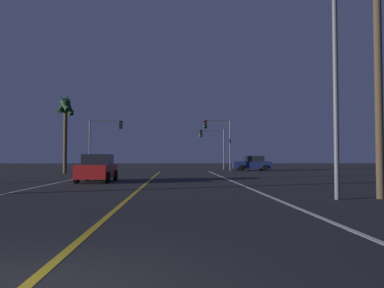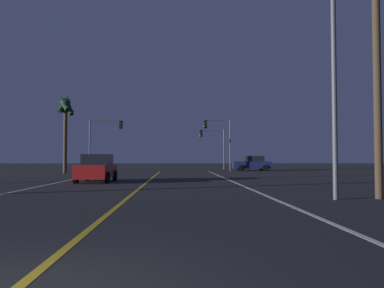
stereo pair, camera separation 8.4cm
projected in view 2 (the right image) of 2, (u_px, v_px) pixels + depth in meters
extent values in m
cube|color=silver|center=(244.00, 186.00, 19.66)|extent=(0.16, 43.50, 0.01)
cube|color=silver|center=(37.00, 187.00, 19.24)|extent=(0.16, 43.50, 0.01)
cube|color=gold|center=(142.00, 187.00, 19.45)|extent=(0.16, 43.50, 0.01)
cylinder|color=black|center=(241.00, 168.00, 42.75)|extent=(0.68, 0.22, 0.68)
cylinder|color=black|center=(239.00, 168.00, 44.55)|extent=(0.68, 0.22, 0.68)
cylinder|color=black|center=(265.00, 168.00, 42.86)|extent=(0.68, 0.22, 0.68)
cylinder|color=black|center=(262.00, 168.00, 44.66)|extent=(0.68, 0.22, 0.68)
cube|color=navy|center=(252.00, 165.00, 43.72)|extent=(4.30, 1.80, 0.80)
cube|color=black|center=(254.00, 159.00, 43.75)|extent=(2.10, 1.60, 0.64)
cube|color=red|center=(271.00, 164.00, 43.20)|extent=(0.08, 0.24, 0.16)
cube|color=red|center=(269.00, 164.00, 44.40)|extent=(0.08, 0.24, 0.16)
cylinder|color=black|center=(107.00, 177.00, 22.00)|extent=(0.22, 0.68, 0.68)
cylinder|color=black|center=(76.00, 178.00, 21.93)|extent=(0.22, 0.68, 0.68)
cylinder|color=black|center=(115.00, 175.00, 24.69)|extent=(0.22, 0.68, 0.68)
cylinder|color=black|center=(87.00, 175.00, 24.62)|extent=(0.22, 0.68, 0.68)
cube|color=maroon|center=(97.00, 171.00, 23.32)|extent=(1.80, 4.30, 0.80)
cube|color=black|center=(98.00, 159.00, 23.60)|extent=(1.60, 2.10, 0.64)
cube|color=red|center=(112.00, 169.00, 25.45)|extent=(0.24, 0.08, 0.16)
cube|color=red|center=(94.00, 169.00, 25.40)|extent=(0.24, 0.08, 0.16)
cylinder|color=#4C4C51|center=(230.00, 145.00, 42.08)|extent=(0.14, 0.14, 5.70)
cylinder|color=#4C4C51|center=(218.00, 120.00, 42.13)|extent=(2.72, 0.10, 0.10)
cube|color=black|center=(206.00, 124.00, 42.06)|extent=(0.28, 0.36, 0.90)
sphere|color=#3A0605|center=(204.00, 122.00, 42.06)|extent=(0.20, 0.20, 0.20)
sphere|color=#3C2706|center=(204.00, 124.00, 42.05)|extent=(0.20, 0.20, 0.20)
sphere|color=#19E059|center=(204.00, 127.00, 42.04)|extent=(0.20, 0.20, 0.20)
cylinder|color=#4C4C51|center=(90.00, 146.00, 41.46)|extent=(0.14, 0.14, 5.62)
cylinder|color=#4C4C51|center=(105.00, 121.00, 41.63)|extent=(3.37, 0.10, 0.10)
cube|color=black|center=(121.00, 125.00, 41.68)|extent=(0.28, 0.36, 0.90)
sphere|color=#3A0605|center=(122.00, 122.00, 41.70)|extent=(0.20, 0.20, 0.20)
sphere|color=#3C2706|center=(122.00, 125.00, 41.68)|extent=(0.20, 0.20, 0.20)
sphere|color=#19E059|center=(122.00, 127.00, 41.67)|extent=(0.20, 0.20, 0.20)
cylinder|color=#4C4C51|center=(224.00, 150.00, 47.56)|extent=(0.14, 0.14, 5.03)
cylinder|color=#4C4C51|center=(213.00, 130.00, 47.59)|extent=(2.85, 0.10, 0.10)
cube|color=black|center=(201.00, 133.00, 47.52)|extent=(0.28, 0.36, 0.90)
sphere|color=#3A0605|center=(200.00, 131.00, 47.52)|extent=(0.20, 0.20, 0.20)
sphere|color=#3C2706|center=(200.00, 133.00, 47.51)|extent=(0.20, 0.20, 0.20)
sphere|color=#19E059|center=(200.00, 136.00, 47.50)|extent=(0.20, 0.20, 0.20)
cylinder|color=#4C4C51|center=(334.00, 82.00, 13.57)|extent=(0.18, 0.18, 8.41)
cylinder|color=#423323|center=(377.00, 66.00, 13.82)|extent=(0.28, 0.28, 9.63)
cylinder|color=#473826|center=(65.00, 139.00, 36.72)|extent=(0.36, 0.36, 6.58)
sphere|color=#19381E|center=(66.00, 103.00, 36.85)|extent=(0.90, 0.90, 0.90)
cone|color=#19381E|center=(69.00, 104.00, 36.84)|extent=(0.66, 1.89, 2.14)
cone|color=#19381E|center=(67.00, 105.00, 37.14)|extent=(1.35, 0.58, 1.66)
cone|color=#19381E|center=(64.00, 105.00, 37.03)|extent=(1.39, 1.47, 1.85)
cone|color=#19381E|center=(63.00, 104.00, 36.60)|extent=(1.88, 1.69, 1.69)
cone|color=#19381E|center=(66.00, 104.00, 36.56)|extent=(1.68, 0.97, 2.04)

